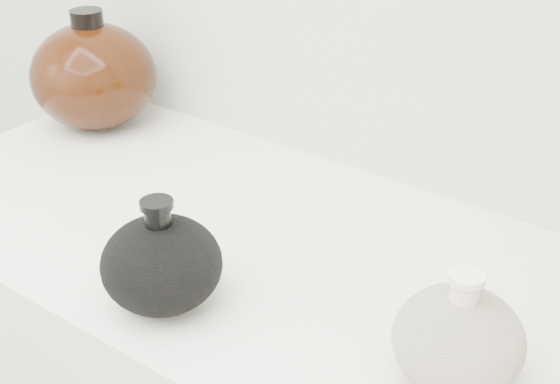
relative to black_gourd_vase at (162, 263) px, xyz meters
The scene contains 3 objects.
black_gourd_vase is the anchor object (origin of this frame).
cream_gourd_vase 0.32m from the black_gourd_vase, 14.23° to the left, with size 0.15×0.15×0.12m.
left_round_pot 0.53m from the black_gourd_vase, 146.28° to the left, with size 0.26×0.26×0.19m.
Camera 1 is at (0.47, 0.30, 1.43)m, focal length 50.00 mm.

